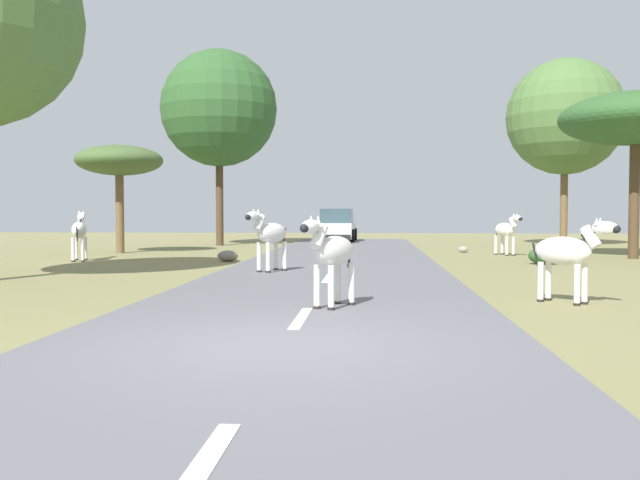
% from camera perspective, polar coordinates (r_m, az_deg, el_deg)
% --- Properties ---
extents(ground_plane, '(90.00, 90.00, 0.00)m').
position_cam_1_polar(ground_plane, '(8.04, -3.91, -9.06)').
color(ground_plane, olive).
extents(road, '(6.00, 64.00, 0.05)m').
position_cam_1_polar(road, '(8.02, -3.08, -8.91)').
color(road, slate).
rests_on(road, ground_plane).
extents(lane_markings, '(0.16, 56.00, 0.01)m').
position_cam_1_polar(lane_markings, '(7.04, -4.14, -10.26)').
color(lane_markings, silver).
rests_on(lane_markings, road).
extents(zebra_0, '(0.93, 1.47, 1.49)m').
position_cam_1_polar(zebra_0, '(10.97, 1.00, -1.05)').
color(zebra_0, silver).
rests_on(zebra_0, road).
extents(zebra_1, '(0.81, 1.71, 1.66)m').
position_cam_1_polar(zebra_1, '(23.69, -19.48, 0.74)').
color(zebra_1, silver).
rests_on(zebra_1, ground_plane).
extents(zebra_2, '(0.90, 1.57, 1.57)m').
position_cam_1_polar(zebra_2, '(26.08, 15.30, 0.79)').
color(zebra_2, silver).
rests_on(zebra_2, ground_plane).
extents(zebra_3, '(1.30, 1.25, 1.51)m').
position_cam_1_polar(zebra_3, '(12.58, 20.00, -0.95)').
color(zebra_3, silver).
rests_on(zebra_3, ground_plane).
extents(zebra_4, '(1.04, 1.61, 1.64)m').
position_cam_1_polar(zebra_4, '(17.70, -4.23, 0.49)').
color(zebra_4, silver).
rests_on(zebra_4, road).
extents(car_0, '(2.10, 4.38, 1.74)m').
position_cam_1_polar(car_0, '(36.42, 1.41, 1.15)').
color(car_0, white).
rests_on(car_0, road).
extents(tree_0, '(5.43, 5.43, 8.79)m').
position_cam_1_polar(tree_0, '(34.43, 19.82, 9.65)').
color(tree_0, brown).
rests_on(tree_0, ground_plane).
extents(tree_1, '(5.56, 5.56, 9.35)m').
position_cam_1_polar(tree_1, '(33.51, -8.44, 10.81)').
color(tree_1, '#4C3823').
rests_on(tree_1, ground_plane).
extents(tree_4, '(3.36, 3.36, 4.21)m').
position_cam_1_polar(tree_4, '(27.81, -16.45, 6.31)').
color(tree_4, brown).
rests_on(tree_4, ground_plane).
extents(tree_5, '(5.07, 5.07, 5.67)m').
position_cam_1_polar(tree_5, '(25.90, 24.90, 9.13)').
color(tree_5, '#4C3823').
rests_on(tree_5, ground_plane).
extents(bush_3, '(0.86, 0.78, 0.52)m').
position_cam_1_polar(bush_3, '(21.97, 18.14, -1.27)').
color(bush_3, '#2D5628').
rests_on(bush_3, ground_plane).
extents(rock_0, '(0.37, 0.26, 0.26)m').
position_cam_1_polar(rock_0, '(27.54, 11.90, -0.77)').
color(rock_0, gray).
rests_on(rock_0, ground_plane).
extents(rock_1, '(0.67, 0.52, 0.36)m').
position_cam_1_polar(rock_1, '(22.30, -7.73, -1.33)').
color(rock_1, gray).
rests_on(rock_1, ground_plane).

